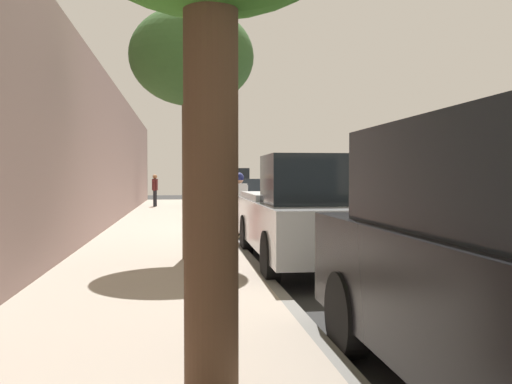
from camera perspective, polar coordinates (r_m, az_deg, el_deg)
ground at (r=15.92m, az=3.44°, el=-4.15°), size 63.33×63.33×0.00m
sidewalk at (r=15.61m, az=-9.43°, el=-4.05°), size 3.22×39.58×0.13m
curb_edge at (r=15.66m, az=-3.22°, el=-4.01°), size 0.16×39.58×0.13m
lane_stripe_centre at (r=16.55m, az=13.65°, el=-3.95°), size 0.14×40.00×0.01m
lane_stripe_bike_edge at (r=15.85m, az=2.10°, el=-4.16°), size 0.12×39.58×0.01m
building_facade at (r=15.71m, az=-16.28°, el=3.99°), size 0.50×39.58×4.53m
parked_suv_grey_nearest at (r=27.18m, az=-2.89°, el=0.42°), size 2.04×4.73×1.99m
parked_sedan_white_second at (r=18.79m, az=-0.42°, el=-0.96°), size 1.90×4.43×1.52m
parked_pickup_silver_mid at (r=9.80m, az=5.38°, el=-2.48°), size 2.08×5.33×1.95m
bicycle_at_curb at (r=14.03m, az=-0.77°, el=-3.39°), size 1.26×1.26×0.76m
cyclist_with_backpack at (r=14.43m, az=-1.85°, el=-0.62°), size 0.55×0.53×1.70m
street_tree_near_cyclist at (r=10.10m, az=-6.68°, el=13.26°), size 2.21×2.21×4.47m
pedestrian_on_phone at (r=27.39m, az=-10.43°, el=0.36°), size 0.27×0.62×1.57m
fire_hydrant at (r=12.82m, az=-4.13°, el=-3.07°), size 0.22×0.22×0.84m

